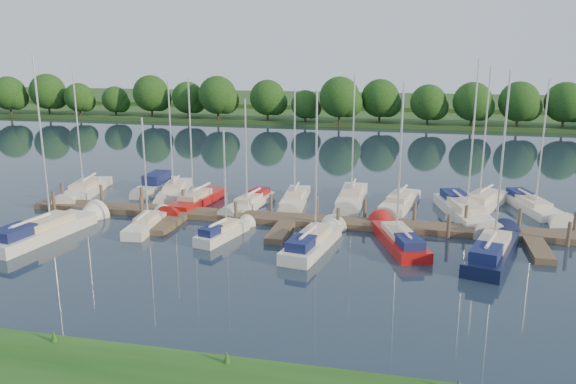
% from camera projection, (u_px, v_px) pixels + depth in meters
% --- Properties ---
extents(ground, '(260.00, 260.00, 0.00)m').
position_uv_depth(ground, '(260.00, 262.00, 32.41)').
color(ground, '#182331').
rests_on(ground, ground).
extents(dock, '(40.00, 6.00, 0.40)m').
position_uv_depth(dock, '(288.00, 222.00, 39.28)').
color(dock, '#493929').
rests_on(dock, ground).
extents(mooring_pilings, '(38.24, 2.84, 2.00)m').
position_uv_depth(mooring_pilings, '(291.00, 212.00, 40.24)').
color(mooring_pilings, '#473D33').
rests_on(mooring_pilings, ground).
extents(far_shore, '(180.00, 30.00, 0.60)m').
position_uv_depth(far_shore, '(368.00, 116.00, 103.33)').
color(far_shore, '#23441A').
rests_on(far_shore, ground).
extents(distant_hill, '(220.00, 40.00, 1.40)m').
position_uv_depth(distant_hill, '(377.00, 102.00, 126.89)').
color(distant_hill, '#335123').
rests_on(distant_hill, ground).
extents(treeline, '(146.41, 9.96, 8.10)m').
position_uv_depth(treeline, '(389.00, 101.00, 89.59)').
color(treeline, '#38281C').
rests_on(treeline, ground).
extents(sailboat_n_0, '(3.36, 8.60, 10.85)m').
position_uv_depth(sailboat_n_0, '(85.00, 192.00, 47.49)').
color(sailboat_n_0, silver).
rests_on(sailboat_n_0, ground).
extents(motorboat, '(1.91, 6.28, 1.90)m').
position_uv_depth(motorboat, '(156.00, 186.00, 48.93)').
color(motorboat, silver).
rests_on(motorboat, ground).
extents(sailboat_n_2, '(3.26, 7.87, 9.85)m').
position_uv_depth(sailboat_n_2, '(174.00, 192.00, 47.48)').
color(sailboat_n_2, silver).
rests_on(sailboat_n_2, ground).
extents(sailboat_n_3, '(2.74, 8.12, 10.33)m').
position_uv_depth(sailboat_n_3, '(195.00, 202.00, 44.07)').
color(sailboat_n_3, '#A3110F').
rests_on(sailboat_n_3, ground).
extents(sailboat_n_4, '(2.64, 6.92, 8.77)m').
position_uv_depth(sailboat_n_4, '(249.00, 204.00, 43.53)').
color(sailboat_n_4, silver).
rests_on(sailboat_n_4, ground).
extents(sailboat_n_5, '(2.18, 7.36, 9.40)m').
position_uv_depth(sailboat_n_5, '(295.00, 200.00, 44.82)').
color(sailboat_n_5, silver).
rests_on(sailboat_n_5, ground).
extents(sailboat_n_6, '(2.00, 8.18, 10.53)m').
position_uv_depth(sailboat_n_6, '(352.00, 199.00, 45.25)').
color(sailboat_n_6, silver).
rests_on(sailboat_n_6, ground).
extents(sailboat_n_7, '(3.18, 7.91, 10.08)m').
position_uv_depth(sailboat_n_7, '(399.00, 204.00, 43.50)').
color(sailboat_n_7, silver).
rests_on(sailboat_n_7, ground).
extents(sailboat_n_8, '(4.08, 9.41, 11.85)m').
position_uv_depth(sailboat_n_8, '(464.00, 213.00, 41.05)').
color(sailboat_n_8, silver).
rests_on(sailboat_n_8, ground).
extents(sailboat_n_9, '(4.94, 8.53, 11.20)m').
position_uv_depth(sailboat_n_9, '(480.00, 206.00, 43.19)').
color(sailboat_n_9, silver).
rests_on(sailboat_n_9, ground).
extents(sailboat_n_10, '(3.81, 8.20, 10.27)m').
position_uv_depth(sailboat_n_10, '(533.00, 207.00, 42.74)').
color(sailboat_n_10, silver).
rests_on(sailboat_n_10, ground).
extents(sailboat_s_0, '(3.33, 9.56, 12.10)m').
position_uv_depth(sailboat_s_0, '(46.00, 232.00, 36.74)').
color(sailboat_s_0, silver).
rests_on(sailboat_s_0, ground).
extents(sailboat_s_1, '(1.93, 6.12, 7.92)m').
position_uv_depth(sailboat_s_1, '(147.00, 225.00, 38.48)').
color(sailboat_s_1, silver).
rests_on(sailboat_s_1, ground).
extents(sailboat_s_2, '(2.44, 5.60, 7.37)m').
position_uv_depth(sailboat_s_2, '(223.00, 233.00, 36.52)').
color(sailboat_s_2, silver).
rests_on(sailboat_s_2, ground).
extents(sailboat_s_3, '(2.91, 7.84, 10.04)m').
position_uv_depth(sailboat_s_3, '(313.00, 243.00, 34.53)').
color(sailboat_s_3, silver).
rests_on(sailboat_s_3, ground).
extents(sailboat_s_4, '(3.95, 7.89, 10.07)m').
position_uv_depth(sailboat_s_4, '(398.00, 240.00, 35.28)').
color(sailboat_s_4, '#A3110F').
rests_on(sailboat_s_4, ground).
extents(sailboat_s_5, '(4.08, 8.82, 11.31)m').
position_uv_depth(sailboat_s_5, '(492.00, 253.00, 32.93)').
color(sailboat_s_5, black).
rests_on(sailboat_s_5, ground).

